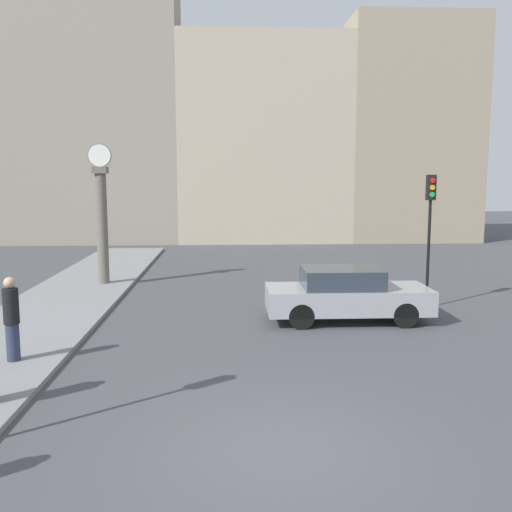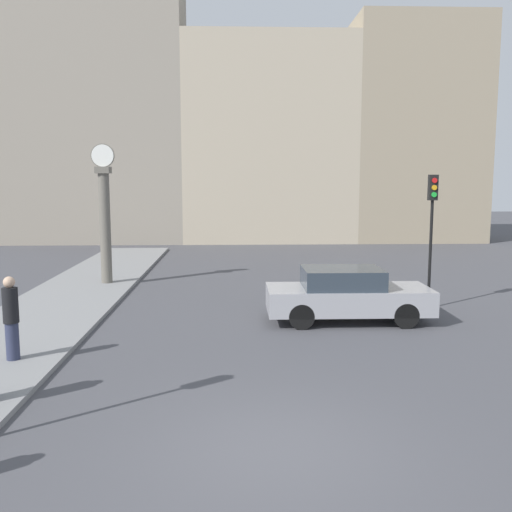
# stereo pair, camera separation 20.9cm
# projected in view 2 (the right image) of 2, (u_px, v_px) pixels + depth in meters

# --- Properties ---
(ground_plane) EXTENTS (120.00, 120.00, 0.00)m
(ground_plane) POSITION_uv_depth(u_px,v_px,m) (275.00, 450.00, 8.35)
(ground_plane) COLOR #47474C
(sidewalk_corner) EXTENTS (3.38, 25.89, 0.11)m
(sidewalk_corner) POSITION_uv_depth(u_px,v_px,m) (72.00, 296.00, 18.96)
(sidewalk_corner) COLOR gray
(sidewalk_corner) RESTS_ON ground_plane
(building_row) EXTENTS (29.94, 5.00, 19.80)m
(building_row) POSITION_uv_depth(u_px,v_px,m) (221.00, 111.00, 35.58)
(building_row) COLOR gray
(building_row) RESTS_ON ground_plane
(sedan_car) EXTENTS (4.49, 1.82, 1.50)m
(sedan_car) POSITION_uv_depth(u_px,v_px,m) (347.00, 295.00, 15.80)
(sedan_car) COLOR #9E9EA3
(sedan_car) RESTS_ON ground_plane
(traffic_light_far) EXTENTS (0.26, 0.24, 4.06)m
(traffic_light_far) POSITION_uv_depth(u_px,v_px,m) (432.00, 214.00, 17.08)
(traffic_light_far) COLOR black
(traffic_light_far) RESTS_ON ground_plane
(street_clock) EXTENTS (0.86, 0.52, 5.09)m
(street_clock) POSITION_uv_depth(u_px,v_px,m) (105.00, 218.00, 20.86)
(street_clock) COLOR #666056
(street_clock) RESTS_ON sidewalk_corner
(pedestrian_black_jacket) EXTENTS (0.33, 0.33, 1.80)m
(pedestrian_black_jacket) POSITION_uv_depth(u_px,v_px,m) (11.00, 317.00, 12.06)
(pedestrian_black_jacket) COLOR #2D334C
(pedestrian_black_jacket) RESTS_ON sidewalk_corner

